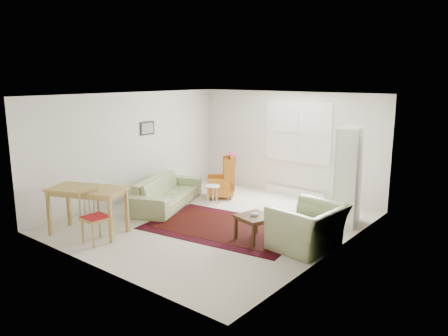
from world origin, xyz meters
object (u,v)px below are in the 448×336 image
Objects in this scene: wingback_chair at (220,176)px; desk at (88,211)px; armchair at (308,223)px; desk_chair at (96,217)px; sofa at (167,186)px; coffee_table at (255,228)px; cabinet at (349,176)px; stool at (212,195)px.

wingback_chair is 3.41m from desk.
armchair is 3.63m from desk_chair.
sofa is 1.92× the size of armchair.
armchair is at bearing 28.33° from desk.
armchair is 2.03× the size of coffee_table.
cabinet is at bearing -35.63° from desk_chair.
desk_chair is (-2.98, -2.07, 0.03)m from armchair.
sofa is 1.04m from stool.
coffee_table is (-0.90, -0.25, -0.22)m from armchair.
stool is at bearing -66.81° from sofa.
sofa is 1.61× the size of desk.
cabinet is (0.90, 1.88, 0.73)m from coffee_table.
desk_chair reaches higher than desk.
sofa is 2.13m from desk.
wingback_chair is 0.65m from stool.
desk_chair reaches higher than coffee_table.
stool is 3.08m from cabinet.
cabinet reaches higher than armchair.
coffee_table is 2.21m from cabinet.
armchair is 2.59× the size of stool.
desk is at bearing -101.21° from stool.
armchair is at bearing -51.95° from desk_chair.
desk_chair is (0.14, -3.59, -0.06)m from wingback_chair.
armchair is 3.96m from desk.
cabinet is at bearing 64.33° from coffee_table.
cabinet reaches higher than coffee_table.
wingback_chair is 2.41× the size of stool.
wingback_chair reaches higher than stool.
cabinet is 4.97m from desk.
coffee_table is (2.22, -1.77, -0.30)m from wingback_chair.
wingback_chair is at bearing 110.58° from stool.
sofa is 2.33× the size of desk_chair.
desk_chair is at bearing -20.89° from desk.
sofa reaches higher than desk.
stool is (0.20, -0.53, -0.31)m from wingback_chair.
armchair is 3.47m from wingback_chair.
desk is (-3.49, -1.88, -0.01)m from armchair.
armchair is at bearing -116.50° from sofa.
desk_chair is at bearing 173.02° from sofa.
cabinet is (3.12, 0.11, 0.42)m from wingback_chair.
coffee_table reaches higher than stool.
wingback_chair is (0.51, 1.26, 0.09)m from sofa.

